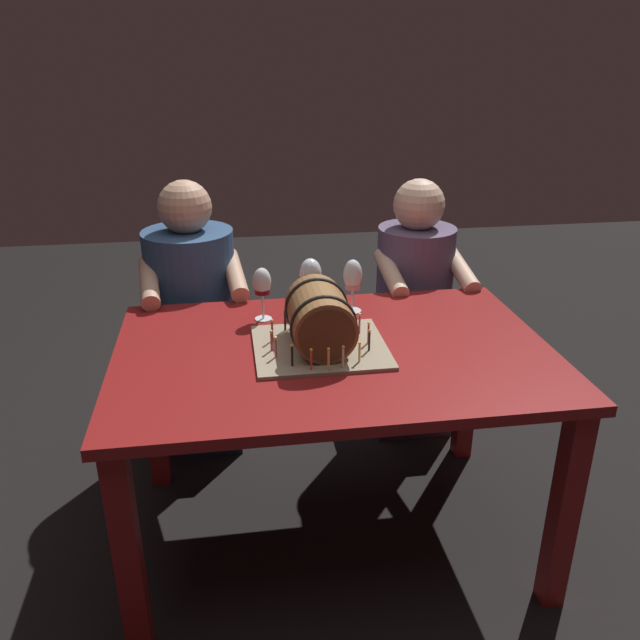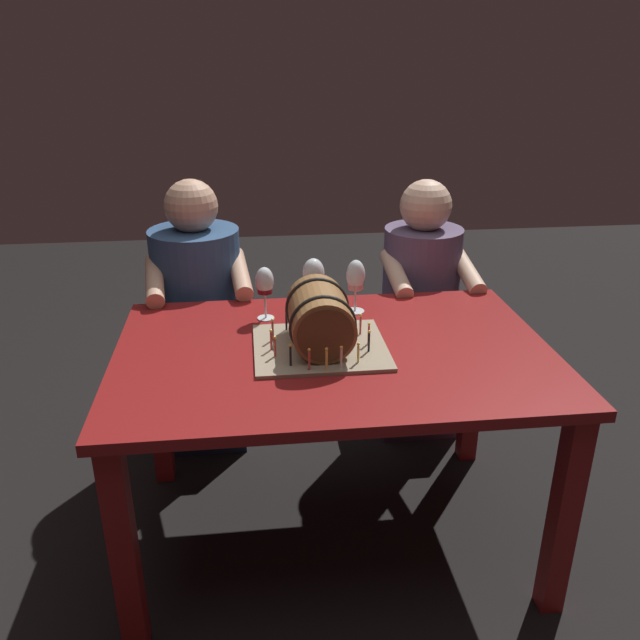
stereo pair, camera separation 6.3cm
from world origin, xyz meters
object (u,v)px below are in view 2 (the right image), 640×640
wine_glass_rose (356,278)px  person_seated_right (419,320)px  wine_glass_red (265,283)px  dining_table (334,378)px  barrel_cake (320,322)px  wine_glass_white (313,276)px  person_seated_left (201,324)px

wine_glass_rose → person_seated_right: 0.64m
person_seated_right → wine_glass_red: bearing=-148.0°
dining_table → barrel_cake: size_ratio=3.31×
wine_glass_white → person_seated_right: person_seated_right is taller
barrel_cake → wine_glass_rose: barrel_cake is taller
person_seated_right → wine_glass_rose: bearing=-131.8°
dining_table → person_seated_right: size_ratio=1.22×
wine_glass_red → wine_glass_rose: 0.33m
person_seated_right → person_seated_left: bearing=180.0°
wine_glass_rose → barrel_cake: bearing=-118.9°
wine_glass_red → wine_glass_white: size_ratio=0.94×
wine_glass_white → person_seated_right: 0.73m
barrel_cake → person_seated_left: bearing=121.8°
barrel_cake → person_seated_right: 0.92m
wine_glass_red → person_seated_right: person_seated_right is taller
wine_glass_red → person_seated_left: bearing=122.1°
dining_table → person_seated_left: (-0.47, 0.70, -0.09)m
person_seated_left → person_seated_right: person_seated_left is taller
barrel_cake → wine_glass_white: (0.01, 0.31, 0.05)m
dining_table → person_seated_right: bearing=55.8°
barrel_cake → wine_glass_white: size_ratio=2.06×
person_seated_left → wine_glass_white: bearing=-41.1°
person_seated_left → person_seated_right: (0.95, -0.00, -0.03)m
barrel_cake → wine_glass_rose: bearing=61.1°
wine_glass_rose → wine_glass_white: wine_glass_white is taller
wine_glass_red → person_seated_left: person_seated_left is taller
person_seated_left → person_seated_right: 0.95m
wine_glass_red → wine_glass_white: wine_glass_white is taller
wine_glass_red → wine_glass_white: (0.18, 0.04, 0.01)m
wine_glass_red → dining_table: bearing=-52.8°
wine_glass_rose → person_seated_right: bearing=48.2°
barrel_cake → dining_table: bearing=-7.2°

